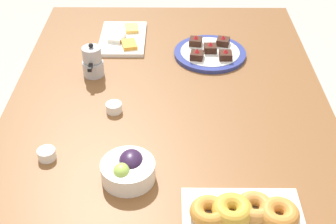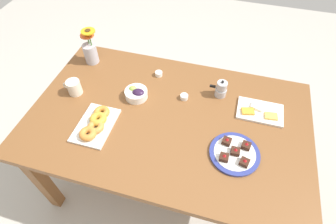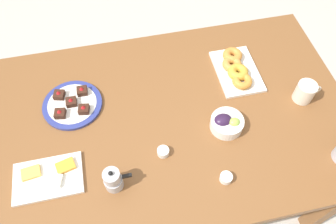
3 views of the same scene
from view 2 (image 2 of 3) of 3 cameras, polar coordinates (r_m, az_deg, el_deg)
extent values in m
plane|color=#B7B2A8|center=(2.13, 0.00, -13.65)|extent=(6.00, 6.00, 0.00)
cube|color=brown|center=(1.52, 0.00, -1.46)|extent=(1.60, 1.00, 0.04)
cube|color=brown|center=(2.10, 22.64, -3.22)|extent=(0.07, 0.07, 0.70)
cube|color=brown|center=(2.27, -14.80, 4.60)|extent=(0.07, 0.07, 0.70)
cube|color=brown|center=(1.90, -25.83, -13.25)|extent=(0.07, 0.07, 0.70)
cylinder|color=silver|center=(1.70, -19.73, 5.09)|extent=(0.08, 0.08, 0.09)
cylinder|color=brown|center=(1.67, -20.08, 6.05)|extent=(0.07, 0.07, 0.00)
torus|color=silver|center=(1.73, -21.25, 5.38)|extent=(0.05, 0.01, 0.05)
cylinder|color=white|center=(1.60, -6.92, 3.95)|extent=(0.14, 0.14, 0.05)
ellipsoid|color=#2D1938|center=(1.58, -6.49, 4.16)|extent=(0.08, 0.06, 0.04)
ellipsoid|color=#9EC14C|center=(1.60, -7.64, 5.02)|extent=(0.05, 0.04, 0.04)
cube|color=white|center=(1.61, 19.38, 0.10)|extent=(0.26, 0.17, 0.01)
cube|color=#EFB74C|center=(1.59, 21.53, -0.84)|extent=(0.08, 0.06, 0.01)
cube|color=white|center=(1.61, 18.86, 1.11)|extent=(0.08, 0.07, 0.02)
cube|color=orange|center=(1.57, 16.98, 0.15)|extent=(0.08, 0.07, 0.01)
cube|color=white|center=(1.51, -15.48, -2.79)|extent=(0.19, 0.28, 0.01)
torus|color=#CA8432|center=(1.53, -14.23, -0.04)|extent=(0.10, 0.10, 0.03)
torus|color=gold|center=(1.50, -14.98, -1.48)|extent=(0.12, 0.12, 0.04)
torus|color=#C9853B|center=(1.47, -15.47, -3.16)|extent=(0.10, 0.10, 0.03)
torus|color=#CC8035|center=(1.45, -17.05, -4.52)|extent=(0.12, 0.12, 0.04)
cylinder|color=white|center=(1.74, -2.03, 8.33)|extent=(0.05, 0.05, 0.03)
cylinder|color=#C68923|center=(1.73, -2.04, 8.58)|extent=(0.04, 0.04, 0.01)
cylinder|color=white|center=(1.59, 3.54, 3.32)|extent=(0.05, 0.05, 0.03)
cylinder|color=maroon|center=(1.58, 3.56, 3.57)|extent=(0.04, 0.04, 0.01)
cylinder|color=navy|center=(1.40, 14.27, -8.75)|extent=(0.26, 0.26, 0.01)
cylinder|color=white|center=(1.39, 14.28, -8.70)|extent=(0.21, 0.21, 0.01)
cube|color=#381E14|center=(1.36, 16.29, -10.44)|extent=(0.05, 0.05, 0.02)
cone|color=red|center=(1.34, 16.47, -10.03)|extent=(0.02, 0.02, 0.01)
cube|color=#381E14|center=(1.35, 12.09, -9.62)|extent=(0.04, 0.04, 0.02)
cone|color=red|center=(1.33, 12.23, -9.20)|extent=(0.02, 0.02, 0.01)
cube|color=#381E14|center=(1.41, 16.65, -7.01)|extent=(0.05, 0.05, 0.02)
cone|color=red|center=(1.40, 16.82, -6.58)|extent=(0.02, 0.02, 0.01)
cube|color=#381E14|center=(1.40, 12.66, -6.20)|extent=(0.05, 0.05, 0.02)
cone|color=red|center=(1.39, 12.79, -5.76)|extent=(0.02, 0.02, 0.01)
cube|color=#381E14|center=(1.38, 14.44, -8.29)|extent=(0.04, 0.04, 0.02)
cone|color=red|center=(1.36, 14.59, -7.87)|extent=(0.02, 0.02, 0.01)
cylinder|color=#B2B2BC|center=(1.89, -16.46, 12.08)|extent=(0.09, 0.09, 0.13)
cylinder|color=#3D702D|center=(1.82, -16.65, 15.05)|extent=(0.01, 0.01, 0.10)
cylinder|color=orange|center=(1.79, -17.04, 16.45)|extent=(0.09, 0.09, 0.01)
cylinder|color=#472D14|center=(1.79, -17.09, 16.61)|extent=(0.04, 0.04, 0.01)
cylinder|color=#3D702D|center=(1.85, -16.98, 14.82)|extent=(0.01, 0.01, 0.06)
cylinder|color=orange|center=(1.83, -17.23, 15.68)|extent=(0.09, 0.09, 0.01)
cylinder|color=#472D14|center=(1.83, -17.27, 15.83)|extent=(0.04, 0.04, 0.01)
cylinder|color=#B7B7BC|center=(1.63, 11.37, 4.28)|extent=(0.07, 0.07, 0.05)
cylinder|color=#B7B7BC|center=(1.61, 11.53, 5.00)|extent=(0.05, 0.05, 0.01)
cylinder|color=#B7B7BC|center=(1.59, 11.67, 5.67)|extent=(0.06, 0.06, 0.04)
sphere|color=black|center=(1.57, 11.85, 6.47)|extent=(0.02, 0.02, 0.02)
cube|color=black|center=(1.61, 9.70, 5.54)|extent=(0.04, 0.01, 0.01)
camera|label=1|loc=(1.64, -45.03, 26.80)|focal=50.00mm
camera|label=3|loc=(1.65, 19.09, 48.97)|focal=35.00mm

